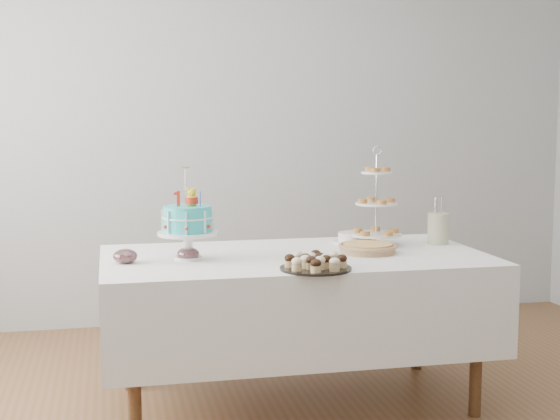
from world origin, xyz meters
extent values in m
cube|color=#A1A4A6|center=(0.00, 2.00, 1.35)|extent=(5.00, 0.04, 2.70)
cube|color=#A1A4A6|center=(0.00, -2.00, 1.35)|extent=(5.00, 0.04, 2.70)
cube|color=white|center=(0.00, 0.30, 0.55)|extent=(1.92, 1.02, 0.45)
cylinder|color=brown|center=(-0.82, -0.07, 0.34)|extent=(0.06, 0.06, 0.67)
cylinder|color=brown|center=(0.82, -0.07, 0.34)|extent=(0.06, 0.06, 0.67)
cylinder|color=brown|center=(-0.82, 0.67, 0.34)|extent=(0.06, 0.06, 0.67)
cylinder|color=brown|center=(0.82, 0.67, 0.34)|extent=(0.06, 0.06, 0.67)
cylinder|color=#2EC6C7|center=(-0.54, 0.27, 0.97)|extent=(0.23, 0.23, 0.13)
torus|color=white|center=(-0.54, 0.27, 0.98)|extent=(0.24, 0.24, 0.01)
cube|color=red|center=(-0.58, 0.27, 1.07)|extent=(0.02, 0.02, 0.07)
cylinder|color=blue|center=(-0.48, 0.23, 1.07)|extent=(0.01, 0.01, 0.07)
cylinder|color=silver|center=(-0.55, 0.31, 1.12)|extent=(0.00, 0.00, 0.18)
cylinder|color=gold|center=(-0.55, 0.31, 1.22)|extent=(0.05, 0.05, 0.01)
cylinder|color=black|center=(0.00, -0.10, 0.78)|extent=(0.33, 0.33, 0.01)
ellipsoid|color=black|center=(-0.06, -0.10, 0.82)|extent=(0.05, 0.05, 0.04)
ellipsoid|color=beige|center=(0.06, -0.10, 0.82)|extent=(0.05, 0.05, 0.04)
cylinder|color=tan|center=(0.37, 0.27, 0.79)|extent=(0.28, 0.28, 0.03)
cylinder|color=tan|center=(0.37, 0.27, 0.81)|extent=(0.25, 0.25, 0.02)
torus|color=tan|center=(0.37, 0.27, 0.80)|extent=(0.30, 0.30, 0.02)
cylinder|color=silver|center=(0.49, 0.49, 1.02)|extent=(0.01, 0.01, 0.49)
cylinder|color=white|center=(0.49, 0.49, 0.83)|extent=(0.28, 0.28, 0.01)
cylinder|color=white|center=(0.49, 0.49, 1.00)|extent=(0.23, 0.23, 0.01)
cylinder|color=white|center=(0.49, 0.49, 1.16)|extent=(0.17, 0.17, 0.01)
torus|color=silver|center=(0.49, 0.49, 1.28)|extent=(0.05, 0.01, 0.05)
cylinder|color=white|center=(0.39, 0.55, 0.80)|extent=(0.16, 0.16, 0.06)
cylinder|color=white|center=(0.41, 0.57, 0.78)|extent=(0.24, 0.24, 0.01)
ellipsoid|color=silver|center=(-0.54, 0.26, 0.80)|extent=(0.11, 0.11, 0.06)
cylinder|color=#5A070E|center=(-0.54, 0.26, 0.80)|extent=(0.08, 0.08, 0.03)
ellipsoid|color=silver|center=(-0.84, 0.25, 0.80)|extent=(0.12, 0.12, 0.07)
cylinder|color=#5A070E|center=(-0.84, 0.25, 0.80)|extent=(0.08, 0.08, 0.03)
cylinder|color=beige|center=(0.84, 0.46, 0.85)|extent=(0.11, 0.11, 0.17)
cylinder|color=beige|center=(0.90, 0.47, 0.87)|extent=(0.01, 0.01, 0.09)
camera|label=1|loc=(-0.91, -3.46, 1.46)|focal=50.00mm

